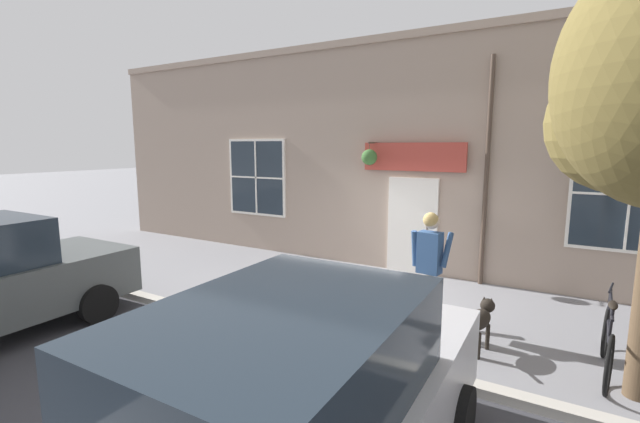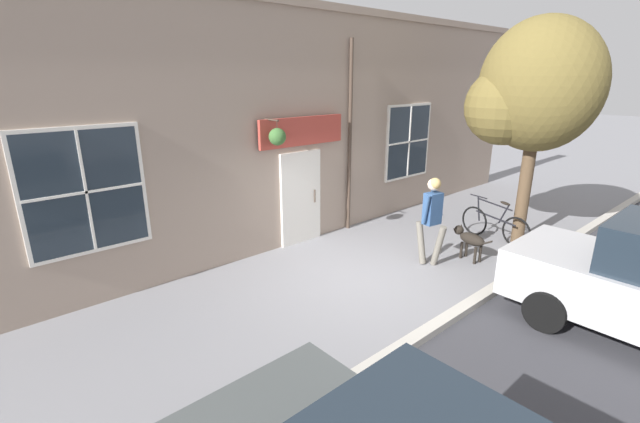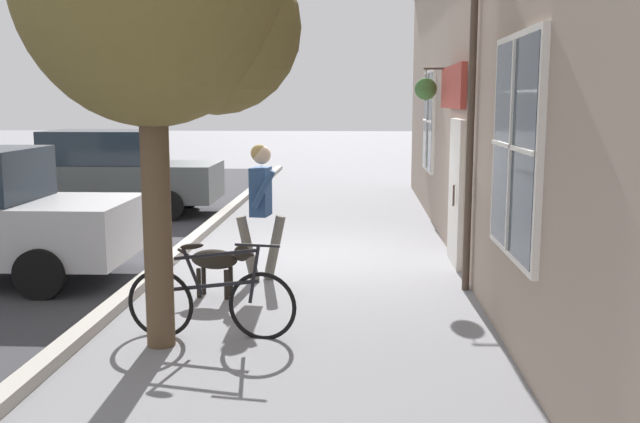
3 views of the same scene
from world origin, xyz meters
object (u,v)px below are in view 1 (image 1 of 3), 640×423
Objects in this scene: dog_on_leash at (480,319)px; leaning_bicycle at (608,343)px; pedestrian_walking at (430,258)px; parked_car_mid_block at (295,415)px.

leaning_bicycle is at bearing 97.98° from dog_on_leash.
pedestrian_walking reaches higher than parked_car_mid_block.
dog_on_leash is at bearing 64.41° from pedestrian_walking.
pedestrian_walking reaches higher than leaning_bicycle.
leaning_bicycle is (-0.21, 1.47, -0.08)m from dog_on_leash.
leaning_bicycle is 4.32m from parked_car_mid_block.
pedestrian_walking is 1.83× the size of dog_on_leash.
dog_on_leash is 1.48m from leaning_bicycle.
pedestrian_walking is 2.42m from leaning_bicycle.
leaning_bicycle is (0.19, 2.30, -0.72)m from pedestrian_walking.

